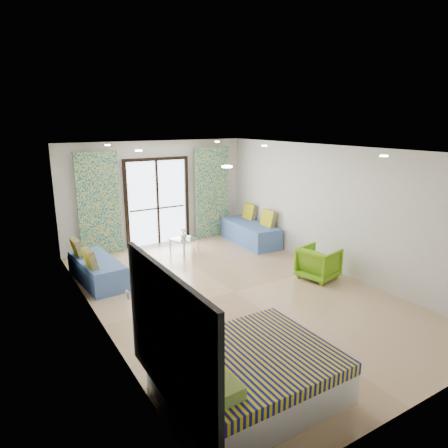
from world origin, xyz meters
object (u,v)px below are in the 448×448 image
bed (247,374)px  coffee_table (184,240)px  daybed_right (251,232)px  armchair (319,261)px  daybed_left (96,269)px

bed → coffee_table: size_ratio=2.83×
daybed_right → armchair: 2.81m
bed → daybed_left: 4.50m
daybed_right → coffee_table: size_ratio=2.84×
bed → daybed_right: bearing=54.6°
daybed_right → armchair: bearing=-92.1°
coffee_table → daybed_left: bearing=-162.1°
daybed_right → coffee_table: bearing=178.3°
daybed_left → armchair: bearing=-33.5°
daybed_left → coffee_table: bearing=13.3°
bed → daybed_right: (3.59, 5.06, 0.01)m
bed → daybed_right: daybed_right is taller
bed → daybed_left: (-0.64, 4.46, -0.02)m
bed → armchair: armchair is taller
bed → coffee_table: (1.69, 5.21, 0.04)m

